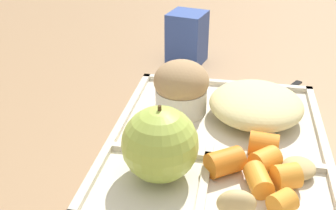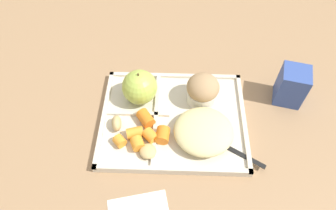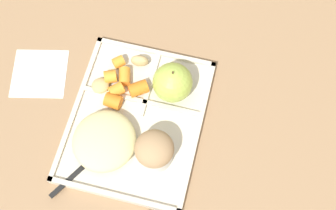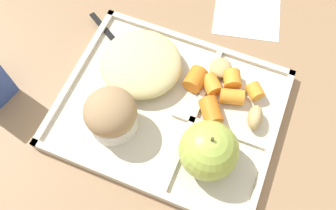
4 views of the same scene
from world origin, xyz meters
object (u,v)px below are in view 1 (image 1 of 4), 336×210
at_px(green_apple, 160,144).
at_px(bran_muffin, 181,88).
at_px(plastic_fork, 269,104).
at_px(milk_carton, 187,38).
at_px(lunch_tray, 217,145).

bearing_deg(green_apple, bran_muffin, 0.00).
distance_m(plastic_fork, milk_carton, 0.21).
bearing_deg(lunch_tray, bran_muffin, 40.24).
height_order(lunch_tray, green_apple, green_apple).
bearing_deg(green_apple, plastic_fork, -33.15).
height_order(plastic_fork, milk_carton, milk_carton).
relative_size(lunch_tray, bran_muffin, 4.37).
xyz_separation_m(green_apple, milk_carton, (0.33, 0.02, -0.01)).
height_order(green_apple, plastic_fork, green_apple).
relative_size(lunch_tray, milk_carton, 3.52).
xyz_separation_m(bran_muffin, plastic_fork, (0.04, -0.11, -0.03)).
relative_size(green_apple, plastic_fork, 0.55).
relative_size(bran_muffin, plastic_fork, 0.48).
xyz_separation_m(green_apple, bran_muffin, (0.14, 0.00, -0.00)).
bearing_deg(bran_muffin, green_apple, 180.00).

